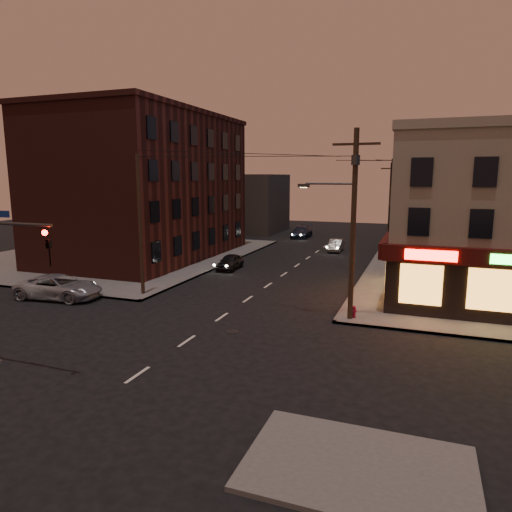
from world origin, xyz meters
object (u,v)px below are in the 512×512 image
at_px(sedan_mid, 336,245).
at_px(sedan_far, 302,232).
at_px(sedan_near, 230,262).
at_px(fire_hydrant, 354,311).
at_px(suv_cross, 59,287).

height_order(sedan_mid, sedan_far, sedan_far).
bearing_deg(sedan_near, fire_hydrant, -44.27).
bearing_deg(sedan_far, sedan_mid, -57.10).
xyz_separation_m(suv_cross, sedan_near, (6.55, 12.40, -0.13)).
bearing_deg(sedan_near, sedan_mid, 59.13).
height_order(sedan_near, fire_hydrant, sedan_near).
relative_size(sedan_near, sedan_mid, 0.99).
bearing_deg(sedan_far, suv_cross, -102.02).
relative_size(sedan_mid, fire_hydrant, 5.64).
bearing_deg(suv_cross, sedan_far, -17.52).
bearing_deg(sedan_mid, fire_hydrant, -78.60).
relative_size(sedan_near, fire_hydrant, 5.57).
relative_size(suv_cross, sedan_near, 1.48).
height_order(sedan_mid, fire_hydrant, sedan_mid).
bearing_deg(fire_hydrant, sedan_far, 109.37).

